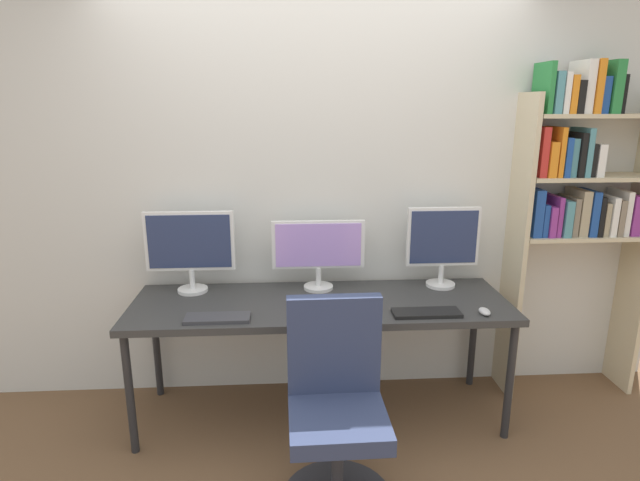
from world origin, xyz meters
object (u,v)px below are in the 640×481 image
object	(u,v)px
monitor_center	(318,249)
keyboard_right	(426,313)
monitor_right	(443,242)
keyboard_left	(218,318)
office_chair	(336,425)
bookshelf	(577,188)
monitor_left	(190,246)
coffee_mug	(320,307)
computer_mouse	(485,311)
desk	(321,309)

from	to	relation	value
monitor_center	keyboard_right	size ratio (longest dim) A/B	1.53
monitor_right	keyboard_left	world-z (taller)	monitor_right
office_chair	keyboard_right	world-z (taller)	office_chair
bookshelf	monitor_right	size ratio (longest dim) A/B	4.18
office_chair	monitor_right	distance (m)	1.33
monitor_left	coffee_mug	bearing A→B (deg)	-28.41
monitor_center	office_chair	bearing A→B (deg)	-88.20
monitor_left	office_chair	bearing A→B (deg)	-49.06
office_chair	monitor_center	bearing A→B (deg)	91.80
bookshelf	keyboard_right	distance (m)	1.27
keyboard_right	computer_mouse	bearing A→B (deg)	-2.76
office_chair	bookshelf	bearing A→B (deg)	30.93
monitor_left	keyboard_right	xyz separation A→B (m)	(1.33, -0.44, -0.27)
keyboard_left	bookshelf	bearing A→B (deg)	12.09
monitor_center	monitor_right	xyz separation A→B (m)	(0.77, -0.00, 0.03)
monitor_center	keyboard_right	bearing A→B (deg)	-38.30
bookshelf	monitor_center	distance (m)	1.62
office_chair	computer_mouse	bearing A→B (deg)	28.39
desk	keyboard_right	bearing A→B (deg)	-22.33
monitor_center	keyboard_left	bearing A→B (deg)	-141.70
keyboard_left	desk	bearing A→B (deg)	22.33
desk	keyboard_left	bearing A→B (deg)	-157.67
keyboard_left	monitor_right	bearing A→B (deg)	18.46
bookshelf	keyboard_left	xyz separation A→B (m)	(-2.14, -0.46, -0.59)
monitor_right	coffee_mug	size ratio (longest dim) A/B	4.71
monitor_right	monitor_center	bearing A→B (deg)	180.00
coffee_mug	bookshelf	bearing A→B (deg)	14.84
monitor_right	coffee_mug	bearing A→B (deg)	-152.45
bookshelf	keyboard_right	world-z (taller)	bookshelf
desk	coffee_mug	distance (m)	0.22
desk	monitor_right	world-z (taller)	monitor_right
desk	monitor_center	world-z (taller)	monitor_center
monitor_left	keyboard_right	world-z (taller)	monitor_left
monitor_left	coffee_mug	xyz separation A→B (m)	(0.75, -0.41, -0.24)
computer_mouse	monitor_left	bearing A→B (deg)	164.42
office_chair	monitor_right	size ratio (longest dim) A/B	1.98
monitor_left	keyboard_left	bearing A→B (deg)	-65.13
keyboard_right	coffee_mug	size ratio (longest dim) A/B	3.46
coffee_mug	desk	bearing A→B (deg)	85.92
monitor_left	computer_mouse	size ratio (longest dim) A/B	5.49
keyboard_left	coffee_mug	xyz separation A→B (m)	(0.55, 0.04, 0.04)
office_chair	monitor_left	distance (m)	1.36
bookshelf	keyboard_left	bearing A→B (deg)	-167.91
monitor_center	monitor_right	bearing A→B (deg)	-0.00
keyboard_right	desk	bearing A→B (deg)	157.67
desk	computer_mouse	bearing A→B (deg)	-15.65
office_chair	keyboard_left	size ratio (longest dim) A/B	2.89
monitor_center	keyboard_left	xyz separation A→B (m)	(-0.56, -0.44, -0.24)
monitor_left	monitor_center	distance (m)	0.77
computer_mouse	monitor_right	bearing A→B (deg)	103.57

